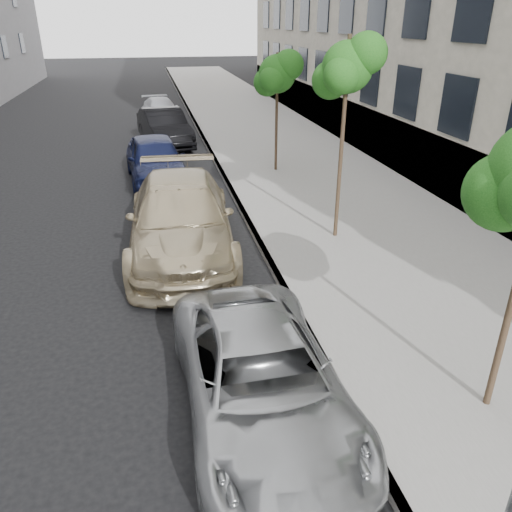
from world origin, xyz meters
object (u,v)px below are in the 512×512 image
object	(u,v)px
suv	(181,218)
sedan_rear	(161,110)
tree_mid	(348,68)
sedan_black	(164,128)
minivan	(261,379)
sedan_blue	(156,160)
tree_far	(278,74)

from	to	relation	value
suv	sedan_rear	bearing A→B (deg)	92.52
tree_mid	sedan_black	distance (m)	13.11
tree_mid	sedan_rear	size ratio (longest dim) A/B	1.14
suv	sedan_black	world-z (taller)	suv
minivan	sedan_blue	size ratio (longest dim) A/B	1.00
tree_far	suv	bearing A→B (deg)	-122.28
sedan_black	tree_far	bearing A→B (deg)	-64.44
tree_mid	sedan_blue	bearing A→B (deg)	125.55
tree_far	sedan_blue	world-z (taller)	tree_far
sedan_blue	sedan_rear	size ratio (longest dim) A/B	1.11
tree_mid	suv	world-z (taller)	tree_mid
sedan_black	sedan_rear	world-z (taller)	sedan_black
sedan_blue	tree_mid	bearing A→B (deg)	-59.07
minivan	tree_mid	bearing A→B (deg)	59.40
sedan_blue	sedan_rear	bearing A→B (deg)	82.34
suv	sedan_blue	distance (m)	6.12
sedan_black	minivan	bearing A→B (deg)	-97.88
minivan	sedan_blue	distance (m)	12.21
sedan_blue	sedan_rear	distance (m)	11.87
tree_mid	sedan_rear	distance (m)	18.85
tree_far	sedan_blue	size ratio (longest dim) A/B	0.89
tree_far	minivan	xyz separation A→B (m)	(-3.33, -12.41, -2.90)
sedan_black	sedan_blue	bearing A→B (deg)	-105.22
minivan	sedan_rear	size ratio (longest dim) A/B	1.10
tree_mid	sedan_rear	xyz separation A→B (m)	(-3.83, 18.09, -3.66)
sedan_black	sedan_rear	xyz separation A→B (m)	(0.07, 6.07, -0.18)
minivan	sedan_black	size ratio (longest dim) A/B	0.97
tree_mid	tree_far	bearing A→B (deg)	90.00
suv	sedan_rear	size ratio (longest dim) A/B	1.41
tree_mid	sedan_blue	world-z (taller)	tree_mid
tree_mid	tree_far	size ratio (longest dim) A/B	1.16
tree_far	sedan_black	world-z (taller)	tree_far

